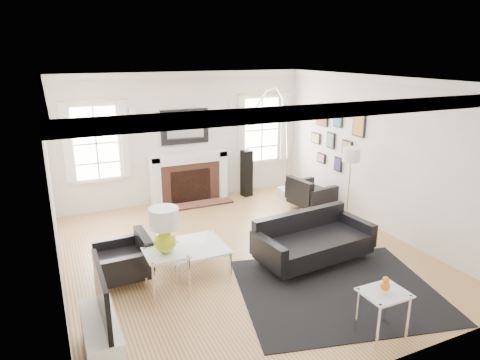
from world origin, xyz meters
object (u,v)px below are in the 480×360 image
gourd_lamp (164,227)px  sofa (311,241)px  armchair_left (126,260)px  coffee_table (195,248)px  armchair_right (309,195)px  arc_floor_lamp (272,145)px  fireplace (189,178)px

gourd_lamp → sofa: bearing=-0.2°
armchair_left → coffee_table: armchair_left is taller
armchair_right → gourd_lamp: gourd_lamp is taller
armchair_left → arc_floor_lamp: 3.70m
armchair_right → coffee_table: (-3.04, -1.50, 0.05)m
armchair_left → arc_floor_lamp: (3.19, 1.51, 1.12)m
sofa → gourd_lamp: gourd_lamp is taller
sofa → gourd_lamp: 2.42m
fireplace → armchair_left: size_ratio=2.02×
armchair_left → coffee_table: size_ratio=0.93×
fireplace → coffee_table: (-0.90, -2.99, -0.17)m
armchair_left → gourd_lamp: bearing=-54.0°
sofa → coffee_table: 1.84m
sofa → armchair_left: sofa is taller
gourd_lamp → coffee_table: bearing=39.8°
fireplace → gourd_lamp: bearing=-112.8°
sofa → armchair_left: 2.83m
armchair_right → fireplace: bearing=145.2°
armchair_right → gourd_lamp: bearing=-151.3°
fireplace → armchair_left: bearing=-123.5°
fireplace → armchair_right: (2.14, -1.49, -0.22)m
sofa → arc_floor_lamp: (0.42, 2.12, 1.09)m
coffee_table → armchair_right: bearing=26.3°
sofa → coffee_table: bearing=165.0°
sofa → arc_floor_lamp: arc_floor_lamp is taller
sofa → arc_floor_lamp: size_ratio=0.74×
armchair_right → coffee_table: armchair_right is taller
armchair_right → sofa: bearing=-122.6°
armchair_right → coffee_table: 3.39m
fireplace → armchair_right: size_ratio=1.79×
armchair_left → gourd_lamp: 1.00m
armchair_right → arc_floor_lamp: size_ratio=0.36×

